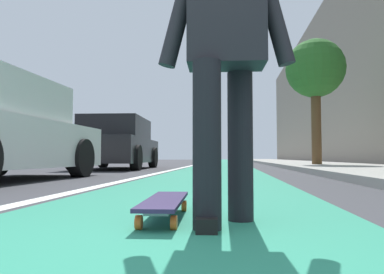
# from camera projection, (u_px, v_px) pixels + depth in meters

# --- Properties ---
(ground_plane) EXTENTS (80.00, 80.00, 0.00)m
(ground_plane) POSITION_uv_depth(u_px,v_px,m) (219.00, 169.00, 10.47)
(ground_plane) COLOR #38383D
(bike_lane_paint) EXTENTS (56.00, 2.14, 0.00)m
(bike_lane_paint) POSITION_uv_depth(u_px,v_px,m) (225.00, 162.00, 24.37)
(bike_lane_paint) COLOR #288466
(bike_lane_paint) RESTS_ON ground
(lane_stripe_white) EXTENTS (52.00, 0.16, 0.01)m
(lane_stripe_white) POSITION_uv_depth(u_px,v_px,m) (202.00, 163.00, 20.53)
(lane_stripe_white) COLOR silver
(lane_stripe_white) RESTS_ON ground
(sidewalk_curb) EXTENTS (52.00, 3.20, 0.12)m
(sidewalk_curb) POSITION_uv_depth(u_px,v_px,m) (295.00, 163.00, 18.05)
(sidewalk_curb) COLOR #9E9B93
(sidewalk_curb) RESTS_ON ground
(building_facade) EXTENTS (40.00, 1.20, 9.27)m
(building_facade) POSITION_uv_depth(u_px,v_px,m) (329.00, 86.00, 21.99)
(building_facade) COLOR gray
(building_facade) RESTS_ON ground
(skateboard) EXTENTS (0.85, 0.24, 0.11)m
(skateboard) POSITION_uv_depth(u_px,v_px,m) (165.00, 202.00, 2.05)
(skateboard) COLOR orange
(skateboard) RESTS_ON ground
(skater_person) EXTENTS (0.47, 0.72, 1.64)m
(skater_person) POSITION_uv_depth(u_px,v_px,m) (225.00, 45.00, 1.91)
(skater_person) COLOR black
(skater_person) RESTS_ON ground
(parked_car_mid) EXTENTS (4.30, 2.04, 1.49)m
(parked_car_mid) POSITION_uv_depth(u_px,v_px,m) (117.00, 144.00, 10.79)
(parked_car_mid) COLOR black
(parked_car_mid) RESTS_ON ground
(traffic_light) EXTENTS (0.33, 0.28, 4.53)m
(traffic_light) POSITION_uv_depth(u_px,v_px,m) (201.00, 116.00, 24.62)
(traffic_light) COLOR #2D2D2D
(traffic_light) RESTS_ON ground
(street_tree_mid) EXTENTS (1.91, 1.91, 4.20)m
(street_tree_mid) POSITION_uv_depth(u_px,v_px,m) (315.00, 70.00, 11.93)
(street_tree_mid) COLOR brown
(street_tree_mid) RESTS_ON ground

